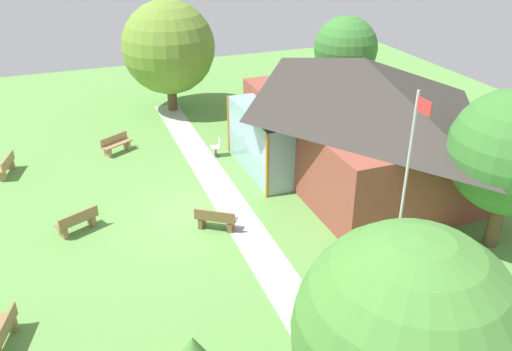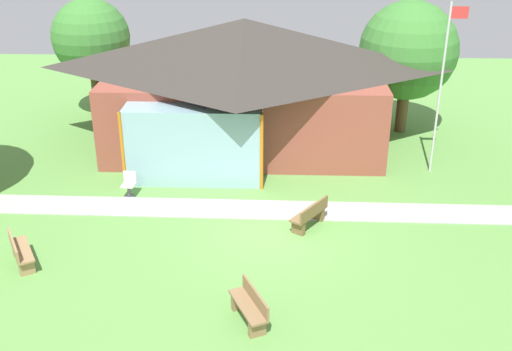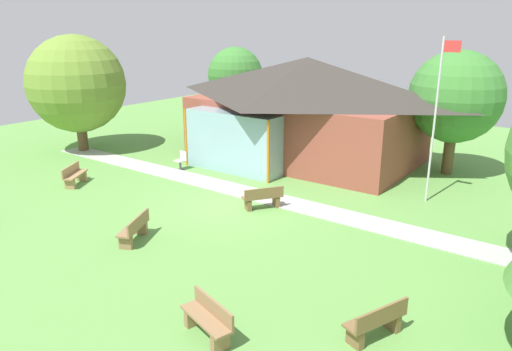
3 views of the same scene
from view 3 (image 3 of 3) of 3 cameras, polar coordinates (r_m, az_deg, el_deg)
The scene contains 13 objects.
ground_plane at distance 17.92m, azimuth -3.36°, elevation -3.60°, with size 44.00×44.00×0.00m, color #609947.
pavilion at distance 23.83m, azimuth 5.71°, elevation 8.09°, with size 11.53×8.29×5.01m.
footpath at distance 19.07m, azimuth -0.42°, elevation -2.21°, with size 24.81×1.30×0.03m, color #ADADA8.
flagpole at distance 18.65m, azimuth 20.74°, elevation 6.82°, with size 0.64×0.08×6.10m.
bench_front_right at distance 10.72m, azimuth -5.74°, elevation -16.80°, with size 1.56×0.86×0.84m.
bench_rear_near_path at distance 17.46m, azimuth 0.82°, elevation -2.74°, with size 1.22×1.48×0.84m.
bench_front_center at distance 15.34m, azimuth -14.30°, elevation -6.25°, with size 1.03×1.55×0.84m.
bench_mid_left at distance 21.50m, azimuth -20.89°, elevation -0.02°, with size 1.14×1.52×0.84m.
bench_lawn_far_right at distance 10.91m, azimuth 14.20°, elevation -16.63°, with size 0.97×1.56×0.84m.
patio_chair_west at distance 22.54m, azimuth -8.93°, elevation 1.75°, with size 0.49×0.49×0.86m.
tree_behind_pavilion_right at distance 22.77m, azimuth 22.76°, elevation 8.64°, with size 4.03×4.03×5.50m.
tree_west_hedge at distance 26.89m, azimuth -20.66°, elevation 10.19°, with size 5.02×5.02×6.07m.
tree_behind_pavilion_left at distance 30.35m, azimuth -2.48°, elevation 11.88°, with size 3.42×3.42×5.24m.
Camera 3 is at (10.63, -12.93, 6.41)m, focal length 33.46 mm.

